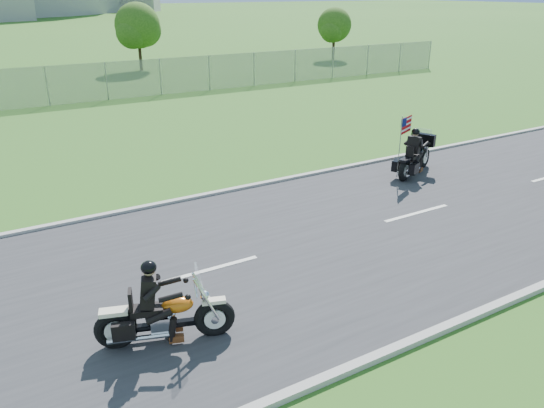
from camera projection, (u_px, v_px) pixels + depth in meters
ground at (290, 249)px, 12.28m from camera, size 420.00×420.00×0.00m
road at (290, 248)px, 12.27m from camera, size 120.00×8.00×0.04m
curb_north at (216, 193)px, 15.49m from camera, size 120.00×0.18×0.12m
curb_south at (417, 340)px, 9.03m from camera, size 120.00×0.18×0.12m
tree_fence_near at (138, 28)px, 37.97m from camera, size 3.52×3.28×4.75m
tree_fence_far at (334, 27)px, 44.00m from camera, size 3.08×2.87×4.20m
motorcycle_lead at (163, 317)px, 8.87m from camera, size 2.29×1.06×1.59m
motorcycle_follow at (415, 159)px, 17.00m from camera, size 2.21×1.24×1.96m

